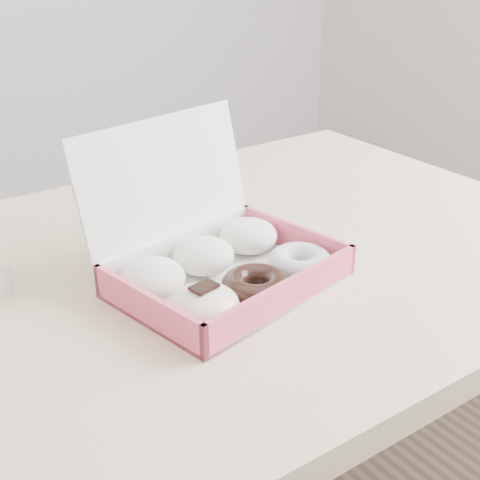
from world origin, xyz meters
TOP-DOWN VIEW (x-y plane):
  - table at (0.00, 0.00)m, footprint 1.20×0.80m
  - donut_box at (-0.02, -0.07)m, footprint 0.33×0.30m

SIDE VIEW (x-z plane):
  - table at x=0.00m, z-range 0.30..1.05m
  - donut_box at x=-0.02m, z-range 0.68..0.89m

